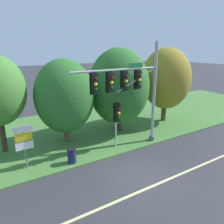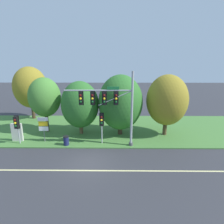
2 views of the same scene
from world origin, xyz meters
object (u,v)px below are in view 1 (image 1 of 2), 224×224
at_px(pedestrian_signal_further_along, 117,115).
at_px(tree_tall_centre, 166,79).
at_px(trash_bin, 72,155).
at_px(route_sign_post, 24,141).
at_px(tree_mid_verge, 119,87).
at_px(tree_behind_signpost, 64,96).
at_px(traffic_signal_mast, 131,87).

height_order(pedestrian_signal_further_along, tree_tall_centre, tree_tall_centre).
bearing_deg(trash_bin, route_sign_post, 161.93).
height_order(route_sign_post, tree_mid_verge, tree_mid_verge).
relative_size(tree_behind_signpost, tree_tall_centre, 0.89).
distance_m(traffic_signal_mast, tree_behind_signpost, 4.77).
bearing_deg(pedestrian_signal_further_along, tree_tall_centre, 20.32).
height_order(tree_mid_verge, trash_bin, tree_mid_verge).
xyz_separation_m(route_sign_post, tree_mid_verge, (7.88, 2.27, 1.96)).
distance_m(route_sign_post, trash_bin, 2.87).
distance_m(pedestrian_signal_further_along, trash_bin, 3.97).
relative_size(tree_mid_verge, trash_bin, 7.26).
bearing_deg(pedestrian_signal_further_along, tree_behind_signpost, 132.02).
bearing_deg(pedestrian_signal_further_along, trash_bin, -174.13).
distance_m(pedestrian_signal_further_along, tree_tall_centre, 7.65).
xyz_separation_m(pedestrian_signal_further_along, tree_behind_signpost, (-2.59, 2.87, 1.07)).
relative_size(tree_tall_centre, trash_bin, 7.28).
xyz_separation_m(traffic_signal_mast, tree_behind_signpost, (-3.39, 3.25, -0.88)).
relative_size(tree_mid_verge, tree_tall_centre, 1.00).
xyz_separation_m(traffic_signal_mast, pedestrian_signal_further_along, (-0.80, 0.38, -1.95)).
relative_size(pedestrian_signal_further_along, tree_behind_signpost, 0.53).
height_order(route_sign_post, tree_tall_centre, tree_tall_centre).
xyz_separation_m(traffic_signal_mast, trash_bin, (-4.29, 0.02, -3.81)).
xyz_separation_m(traffic_signal_mast, tree_mid_verge, (1.13, 3.09, -0.59)).
bearing_deg(route_sign_post, tree_tall_centre, 9.44).
relative_size(pedestrian_signal_further_along, route_sign_post, 1.20).
xyz_separation_m(tree_behind_signpost, tree_tall_centre, (9.60, -0.28, 0.57)).
bearing_deg(trash_bin, tree_behind_signpost, 74.31).
distance_m(route_sign_post, tree_tall_centre, 13.33).
height_order(traffic_signal_mast, tree_behind_signpost, traffic_signal_mast).
bearing_deg(traffic_signal_mast, tree_tall_centre, 25.58).
xyz_separation_m(tree_mid_verge, trash_bin, (-5.42, -3.07, -3.22)).
height_order(traffic_signal_mast, tree_mid_verge, traffic_signal_mast).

